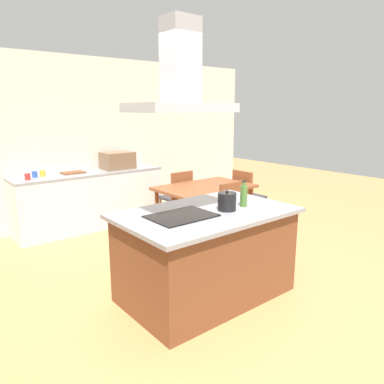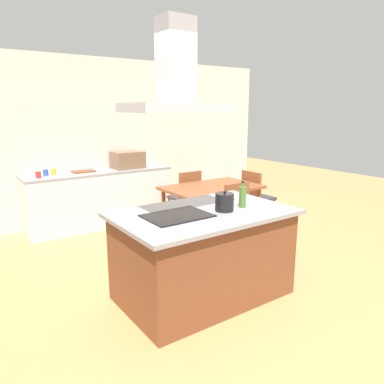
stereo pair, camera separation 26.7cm
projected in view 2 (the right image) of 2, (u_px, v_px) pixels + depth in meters
The scene contains 17 objects.
ground at pixel (137, 250), 5.01m from camera, with size 16.00×16.00×0.00m, color tan.
wall_back at pixel (86, 141), 6.10m from camera, with size 7.20×0.10×2.70m, color beige.
kitchen_island at pixel (203, 254), 3.71m from camera, with size 1.73×1.10×0.90m.
cooktop at pixel (177, 216), 3.44m from camera, with size 0.60×0.44×0.01m, color black.
tea_kettle at pixel (225, 202), 3.60m from camera, with size 0.24×0.18×0.20m.
olive_oil_bottle at pixel (243, 196), 3.73m from camera, with size 0.07×0.07×0.27m.
back_counter at pixel (100, 198), 6.03m from camera, with size 2.35×0.62×0.90m.
countertop_microwave at pixel (128, 160), 6.19m from camera, with size 0.50×0.38×0.28m, color brown.
coffee_mug_red at pixel (38, 175), 5.34m from camera, with size 0.08×0.08×0.09m, color red.
coffee_mug_blue at pixel (46, 173), 5.52m from camera, with size 0.08×0.08×0.09m, color #2D56B2.
coffee_mug_yellow at pixel (53, 172), 5.60m from camera, with size 0.08×0.08×0.09m, color gold.
cutting_board at pixel (83, 171), 5.84m from camera, with size 0.34×0.24×0.02m, color brown.
dining_table at pixel (212, 192), 5.51m from camera, with size 1.40×0.90×0.75m.
chair_facing_island at pixel (242, 212), 5.02m from camera, with size 0.42×0.42×0.89m.
chair_at_right_end at pixel (255, 194), 6.06m from camera, with size 0.42×0.42×0.89m.
chair_facing_back_wall at pixel (187, 194), 6.08m from camera, with size 0.42×0.42×0.89m.
range_hood at pixel (176, 82), 3.17m from camera, with size 0.90×0.55×0.78m.
Camera 2 is at (-2.09, -2.78, 1.88)m, focal length 34.47 mm.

